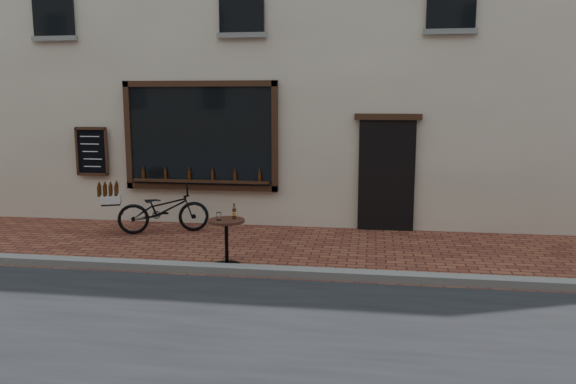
# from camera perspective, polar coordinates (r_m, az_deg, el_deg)

# --- Properties ---
(ground) EXTENTS (90.00, 90.00, 0.00)m
(ground) POSITION_cam_1_polar(r_m,az_deg,el_deg) (8.31, -3.10, -8.80)
(ground) COLOR #5C271D
(ground) RESTS_ON ground
(kerb) EXTENTS (90.00, 0.25, 0.12)m
(kerb) POSITION_cam_1_polar(r_m,az_deg,el_deg) (8.48, -2.83, -8.00)
(kerb) COLOR slate
(kerb) RESTS_ON ground
(shop_building) EXTENTS (28.00, 6.20, 10.00)m
(shop_building) POSITION_cam_1_polar(r_m,az_deg,el_deg) (14.52, 2.22, 18.91)
(shop_building) COLOR beige
(shop_building) RESTS_ON ground
(cargo_bicycle) EXTENTS (2.08, 1.28, 0.99)m
(cargo_bicycle) POSITION_cam_1_polar(r_m,az_deg,el_deg) (11.27, -12.71, -1.70)
(cargo_bicycle) COLOR black
(cargo_bicycle) RESTS_ON ground
(bistro_table) EXTENTS (0.58, 0.58, 1.00)m
(bistro_table) POSITION_cam_1_polar(r_m,az_deg,el_deg) (8.84, -6.26, -4.15)
(bistro_table) COLOR black
(bistro_table) RESTS_ON ground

